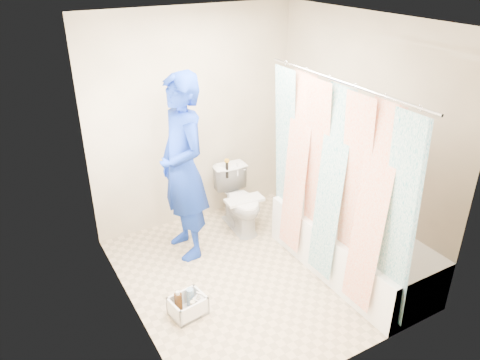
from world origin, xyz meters
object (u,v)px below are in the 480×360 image
toilet (240,200)px  plumber (183,169)px  bathtub (351,247)px  cleaning_caddy (189,306)px

toilet → plumber: size_ratio=0.36×
bathtub → plumber: 1.82m
bathtub → cleaning_caddy: size_ratio=5.31×
cleaning_caddy → bathtub: bearing=-16.0°
toilet → cleaning_caddy: (-1.10, -1.02, -0.26)m
plumber → cleaning_caddy: (-0.39, -0.90, -0.87)m
plumber → cleaning_caddy: plumber is taller
bathtub → cleaning_caddy: (-1.65, 0.22, -0.18)m
toilet → plumber: 0.95m
plumber → bathtub: bearing=47.7°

